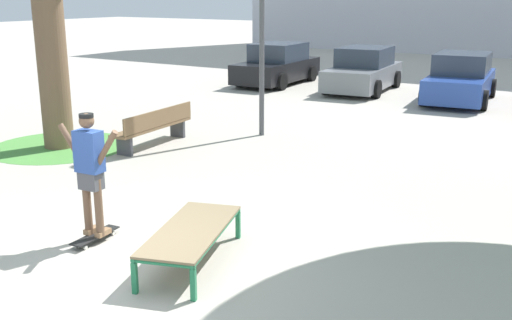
% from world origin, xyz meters
% --- Properties ---
extents(ground_plane, '(120.00, 120.00, 0.00)m').
position_xyz_m(ground_plane, '(0.00, 0.00, 0.00)').
color(ground_plane, '#B2AA9E').
extents(skate_box, '(1.33, 2.04, 0.46)m').
position_xyz_m(skate_box, '(0.53, 0.78, 0.41)').
color(skate_box, '#237A4C').
rests_on(skate_box, ground).
extents(skateboard, '(0.28, 0.82, 0.09)m').
position_xyz_m(skateboard, '(-1.02, 0.61, 0.08)').
color(skateboard, black).
rests_on(skateboard, ground).
extents(skater, '(1.00, 0.31, 1.69)m').
position_xyz_m(skater, '(-1.02, 0.61, 1.07)').
color(skater, brown).
rests_on(skater, skateboard).
extents(grass_patch_near_left, '(3.06, 3.06, 0.01)m').
position_xyz_m(grass_patch_near_left, '(-5.70, 3.93, 0.00)').
color(grass_patch_near_left, '#519342').
rests_on(grass_patch_near_left, ground).
extents(car_black, '(2.13, 4.30, 1.50)m').
position_xyz_m(car_black, '(-6.61, 14.89, 0.69)').
color(car_black, black).
rests_on(car_black, ground).
extents(car_grey, '(2.26, 4.36, 1.50)m').
position_xyz_m(car_grey, '(-3.21, 15.02, 0.69)').
color(car_grey, slate).
rests_on(car_grey, ground).
extents(car_blue, '(2.30, 4.38, 1.50)m').
position_xyz_m(car_blue, '(0.18, 14.67, 0.69)').
color(car_blue, '#28479E').
rests_on(car_blue, ground).
extents(park_bench, '(0.64, 2.43, 0.83)m').
position_xyz_m(park_bench, '(-3.97, 5.12, 0.45)').
color(park_bench, brown).
rests_on(park_bench, ground).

